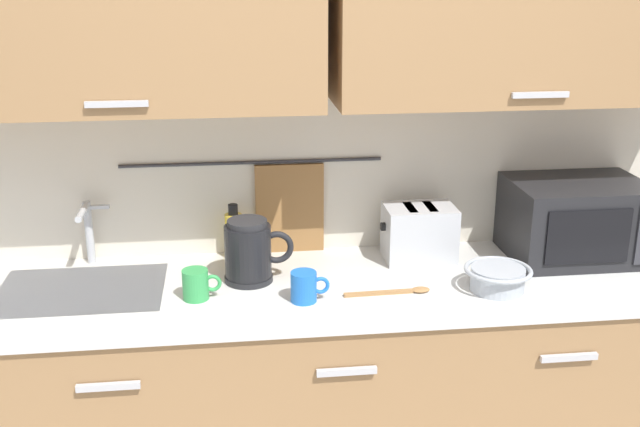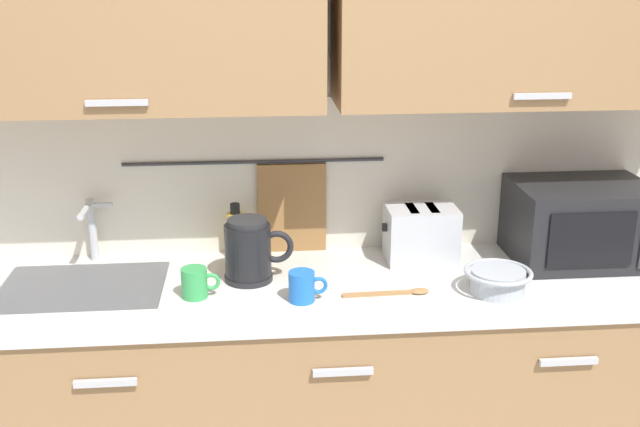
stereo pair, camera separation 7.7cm
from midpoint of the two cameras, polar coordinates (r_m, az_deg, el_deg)
name	(u,v)px [view 1 (the left image)]	position (r m, az deg, el deg)	size (l,w,h in m)	color
counter_unit	(329,398)	(2.73, -0.17, -13.52)	(2.53, 0.64, 0.90)	#997047
back_wall_assembly	(324,78)	(2.57, -0.59, 9.99)	(3.70, 0.41, 2.50)	silver
sink_faucet	(88,225)	(2.72, -17.59, -0.84)	(0.09, 0.17, 0.22)	#B2B5BA
microwave	(576,220)	(2.80, 17.66, -0.44)	(0.46, 0.35, 0.27)	black
electric_kettle	(249,251)	(2.49, -6.13, -2.82)	(0.23, 0.16, 0.21)	black
dish_soap_bottle	(234,235)	(2.69, -7.20, -1.56)	(0.06, 0.06, 0.20)	yellow
mug_near_sink	(196,284)	(2.41, -10.04, -5.20)	(0.12, 0.08, 0.09)	green
mixing_bowl	(498,277)	(2.49, 12.14, -4.62)	(0.21, 0.21, 0.08)	#A5ADB7
toaster	(419,233)	(2.68, 6.53, -1.41)	(0.26, 0.17, 0.19)	#B7BABF
mug_by_kettle	(305,287)	(2.36, -2.08, -5.44)	(0.12, 0.08, 0.09)	blue
wooden_spoon	(398,291)	(2.43, 4.88, -5.78)	(0.28, 0.04, 0.01)	#9E7042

